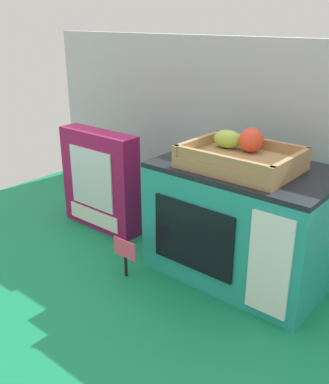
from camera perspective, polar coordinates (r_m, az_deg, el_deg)
The scene contains 6 objects.
ground_plane at distance 1.19m, azimuth 3.94°, elevation -8.60°, with size 1.70×1.70×0.00m, color #147A4C.
display_back_panel at distance 1.29m, azimuth 11.37°, elevation 6.90°, with size 1.61×0.03×0.55m, color #B7BABF.
toy_microwave at distance 1.08m, azimuth 10.15°, elevation -3.75°, with size 0.42×0.28×0.28m.
food_groups_crate at distance 1.02m, azimuth 9.96°, elevation 4.53°, with size 0.25×0.19×0.08m.
cookie_set_box at distance 1.31m, azimuth -8.39°, elevation 1.47°, with size 0.27×0.07×0.30m.
price_sign at distance 1.08m, azimuth -5.18°, elevation -7.84°, with size 0.07×0.01×0.10m.
Camera 1 is at (0.59, -0.83, 0.60)m, focal length 40.99 mm.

